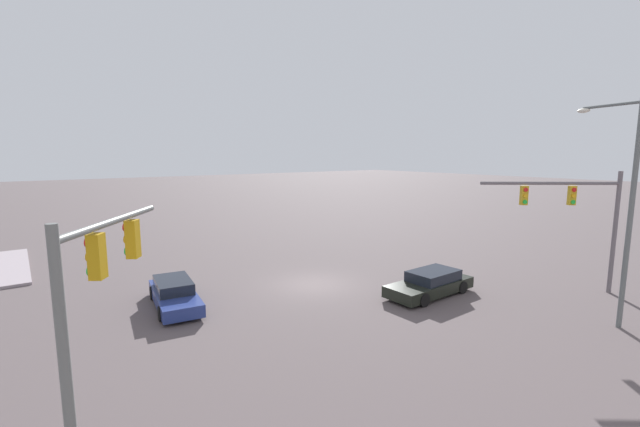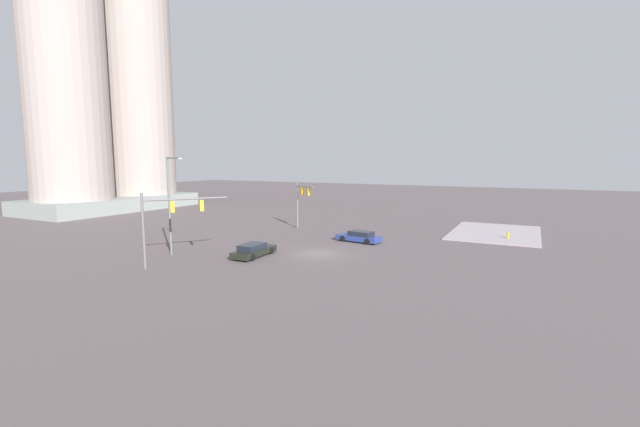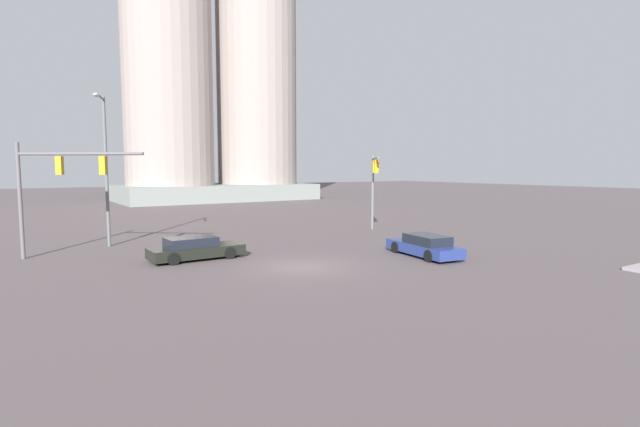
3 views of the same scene
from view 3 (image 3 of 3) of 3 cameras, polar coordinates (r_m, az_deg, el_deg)
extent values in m
plane|color=#54494A|center=(23.65, -2.12, -6.35)|extent=(223.61, 223.61, 0.00)
cylinder|color=#605A60|center=(29.79, -32.04, 1.24)|extent=(0.21, 0.21, 6.16)
cylinder|color=#605A60|center=(27.89, -26.64, 6.36)|extent=(5.48, 4.24, 0.16)
cube|color=gold|center=(28.46, -28.53, 5.03)|extent=(0.41, 0.40, 0.95)
cylinder|color=red|center=(28.60, -28.38, 5.63)|extent=(0.20, 0.17, 0.20)
cylinder|color=orange|center=(28.60, -28.36, 5.03)|extent=(0.20, 0.17, 0.20)
cylinder|color=green|center=(28.60, -28.33, 4.43)|extent=(0.20, 0.17, 0.20)
cube|color=gold|center=(27.27, -24.36, 5.22)|extent=(0.41, 0.40, 0.95)
cylinder|color=red|center=(27.42, -24.22, 5.84)|extent=(0.20, 0.17, 0.20)
cylinder|color=orange|center=(27.41, -24.20, 5.21)|extent=(0.20, 0.17, 0.20)
cylinder|color=green|center=(27.42, -24.17, 4.59)|extent=(0.20, 0.17, 0.20)
cylinder|color=slate|center=(37.87, 6.26, 2.52)|extent=(0.20, 0.20, 5.84)
cylinder|color=slate|center=(35.62, 6.60, 6.53)|extent=(2.66, 3.73, 0.15)
cube|color=#BF8C10|center=(36.45, 6.47, 5.56)|extent=(0.40, 0.41, 0.95)
cylinder|color=red|center=(36.47, 6.73, 6.02)|extent=(0.16, 0.20, 0.20)
cylinder|color=orange|center=(36.46, 6.73, 5.55)|extent=(0.16, 0.20, 0.20)
cylinder|color=green|center=(36.46, 6.72, 5.08)|extent=(0.16, 0.20, 0.20)
cube|color=#BF8C10|center=(34.71, 6.72, 5.56)|extent=(0.40, 0.41, 0.95)
cylinder|color=red|center=(34.73, 6.99, 6.05)|extent=(0.16, 0.20, 0.20)
cylinder|color=orange|center=(34.72, 6.99, 5.55)|extent=(0.16, 0.20, 0.20)
cylinder|color=green|center=(34.72, 6.98, 5.06)|extent=(0.16, 0.20, 0.20)
cylinder|color=#5A6161|center=(32.11, -24.04, 4.47)|extent=(0.20, 0.20, 9.10)
cylinder|color=#5A6161|center=(31.18, -24.70, 12.53)|extent=(0.86, 2.35, 0.12)
ellipsoid|color=silver|center=(29.98, -25.07, 12.63)|extent=(0.47, 0.66, 0.20)
cube|color=gray|center=(73.99, -12.15, 2.50)|extent=(27.92, 14.24, 2.34)
cylinder|color=gray|center=(80.25, -7.63, 22.68)|extent=(12.24, 12.24, 52.64)
cube|color=navy|center=(26.99, 12.20, -4.06)|extent=(2.37, 5.03, 0.55)
cube|color=black|center=(26.68, 12.60, -3.03)|extent=(1.84, 2.70, 0.50)
cylinder|color=black|center=(27.74, 8.99, -3.99)|extent=(0.31, 0.66, 0.64)
cylinder|color=black|center=(28.66, 11.63, -3.73)|extent=(0.31, 0.66, 0.64)
cylinder|color=black|center=(25.36, 12.83, -4.94)|extent=(0.31, 0.66, 0.64)
cylinder|color=black|center=(26.36, 15.56, -4.61)|extent=(0.31, 0.66, 0.64)
cube|color=black|center=(26.31, -14.44, -4.35)|extent=(4.90, 1.95, 0.55)
cube|color=black|center=(26.13, -15.07, -3.27)|extent=(2.56, 1.68, 0.50)
cylinder|color=black|center=(27.66, -12.12, -4.07)|extent=(0.64, 0.23, 0.64)
cylinder|color=black|center=(26.09, -10.67, -4.61)|extent=(0.64, 0.23, 0.64)
cylinder|color=black|center=(26.68, -18.13, -4.57)|extent=(0.64, 0.23, 0.64)
cylinder|color=black|center=(25.05, -17.00, -5.18)|extent=(0.64, 0.23, 0.64)
camera|label=1|loc=(44.81, -0.08, 8.25)|focal=23.33mm
camera|label=2|loc=(22.62, -118.47, 7.29)|focal=23.41mm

